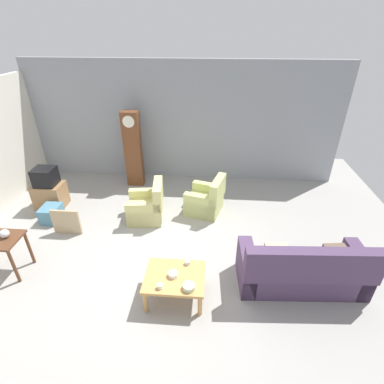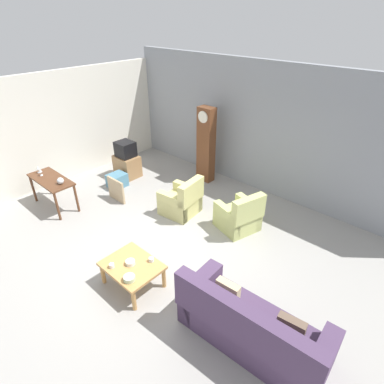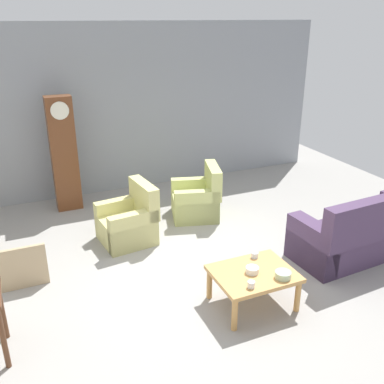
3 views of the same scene
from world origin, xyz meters
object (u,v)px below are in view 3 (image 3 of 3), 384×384
object	(u,v)px
armchair_olive_near	(129,223)
bowl_shallow_green	(283,275)
coffee_table_wood	(253,277)
armchair_olive_far	(197,200)
cup_blue_rimmed	(255,255)
framed_picture_leaning	(23,268)
couch_floral	(364,233)
grandfather_clock	(64,154)
cup_white_porcelain	(251,284)
bowl_white_stacked	(252,270)

from	to	relation	value
armchair_olive_near	bowl_shallow_green	world-z (taller)	armchair_olive_near
coffee_table_wood	bowl_shallow_green	distance (m)	0.36
armchair_olive_far	cup_blue_rimmed	size ratio (longest dim) A/B	11.24
coffee_table_wood	bowl_shallow_green	size ratio (longest dim) A/B	5.06
framed_picture_leaning	cup_blue_rimmed	size ratio (longest dim) A/B	6.96
couch_floral	framed_picture_leaning	world-z (taller)	couch_floral
armchair_olive_near	coffee_table_wood	xyz separation A→B (m)	(0.92, -2.17, 0.09)
armchair_olive_far	grandfather_clock	world-z (taller)	grandfather_clock
couch_floral	coffee_table_wood	bearing A→B (deg)	-169.37
couch_floral	cup_blue_rimmed	bearing A→B (deg)	-176.53
cup_white_porcelain	cup_blue_rimmed	size ratio (longest dim) A/B	0.97
coffee_table_wood	bowl_white_stacked	xyz separation A→B (m)	(-0.02, -0.00, 0.10)
armchair_olive_near	bowl_shallow_green	bearing A→B (deg)	-64.00
couch_floral	cup_blue_rimmed	world-z (taller)	couch_floral
armchair_olive_near	cup_blue_rimmed	xyz separation A→B (m)	(1.11, -1.89, 0.19)
armchair_olive_near	bowl_white_stacked	bearing A→B (deg)	-67.48
couch_floral	cup_white_porcelain	bearing A→B (deg)	-164.11
coffee_table_wood	framed_picture_leaning	xyz separation A→B (m)	(-2.52, 1.48, -0.10)
couch_floral	grandfather_clock	size ratio (longest dim) A/B	1.05
grandfather_clock	bowl_shallow_green	world-z (taller)	grandfather_clock
grandfather_clock	bowl_white_stacked	world-z (taller)	grandfather_clock
couch_floral	armchair_olive_near	distance (m)	3.51
framed_picture_leaning	cup_blue_rimmed	bearing A→B (deg)	-24.02
armchair_olive_near	cup_blue_rimmed	bearing A→B (deg)	-59.64
couch_floral	armchair_olive_far	size ratio (longest dim) A/B	2.21
couch_floral	cup_blue_rimmed	size ratio (longest dim) A/B	24.90
grandfather_clock	cup_blue_rimmed	size ratio (longest dim) A/B	23.69
cup_white_porcelain	coffee_table_wood	bearing A→B (deg)	53.67
armchair_olive_far	framed_picture_leaning	world-z (taller)	armchair_olive_far
armchair_olive_near	cup_blue_rimmed	size ratio (longest dim) A/B	10.67
cup_blue_rimmed	bowl_white_stacked	distance (m)	0.35
couch_floral	coffee_table_wood	size ratio (longest dim) A/B	2.24
couch_floral	armchair_olive_far	bearing A→B (deg)	128.26
coffee_table_wood	bowl_shallow_green	world-z (taller)	bowl_shallow_green
coffee_table_wood	grandfather_clock	size ratio (longest dim) A/B	0.47
armchair_olive_far	cup_blue_rimmed	xyz separation A→B (m)	(-0.23, -2.27, 0.19)
couch_floral	armchair_olive_far	distance (m)	2.74
framed_picture_leaning	bowl_white_stacked	size ratio (longest dim) A/B	3.83
couch_floral	bowl_shallow_green	bearing A→B (deg)	-161.19
armchair_olive_near	armchair_olive_far	distance (m)	1.39
cup_white_porcelain	bowl_white_stacked	size ratio (longest dim) A/B	0.54
coffee_table_wood	cup_blue_rimmed	xyz separation A→B (m)	(0.18, 0.28, 0.10)
couch_floral	framed_picture_leaning	distance (m)	4.75
couch_floral	armchair_olive_far	world-z (taller)	couch_floral
framed_picture_leaning	cup_white_porcelain	xyz separation A→B (m)	(2.33, -1.74, 0.21)
couch_floral	cup_white_porcelain	size ratio (longest dim) A/B	25.58
armchair_olive_far	grandfather_clock	size ratio (longest dim) A/B	0.47
bowl_shallow_green	bowl_white_stacked	bearing A→B (deg)	139.38
bowl_shallow_green	framed_picture_leaning	bearing A→B (deg)	148.13
armchair_olive_far	bowl_white_stacked	bearing A→B (deg)	-99.66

